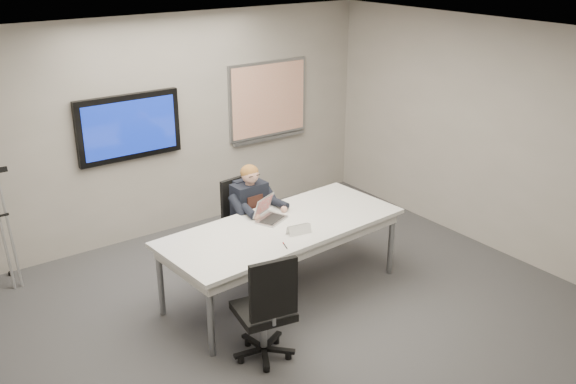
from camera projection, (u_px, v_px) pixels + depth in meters
floor at (309, 331)px, 6.36m from camera, size 6.00×6.00×0.02m
ceiling at (313, 46)px, 5.32m from camera, size 6.00×6.00×0.02m
wall_back at (166, 127)px, 8.10m from camera, size 6.00×0.02×2.80m
wall_right at (514, 143)px, 7.47m from camera, size 0.02×6.00×2.80m
conference_table at (282, 233)px, 6.79m from camera, size 2.70×1.28×0.81m
tv_display at (129, 127)px, 7.75m from camera, size 1.30×0.09×0.80m
whiteboard at (268, 101)px, 8.87m from camera, size 1.25×0.08×1.10m
office_chair_far at (246, 239)px, 7.55m from camera, size 0.56×0.56×1.05m
office_chair_near at (266, 327)px, 5.82m from camera, size 0.61×0.61×1.10m
seated_person at (258, 232)px, 7.30m from camera, size 0.40×0.69×1.28m
crutch at (4, 223)px, 7.01m from camera, size 0.40×0.80×1.52m
laptop at (268, 214)px, 6.90m from camera, size 0.39×0.43×0.23m
name_tent at (299, 229)px, 6.55m from camera, size 0.25×0.11×0.10m
pen at (285, 245)px, 6.30m from camera, size 0.05×0.14×0.01m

